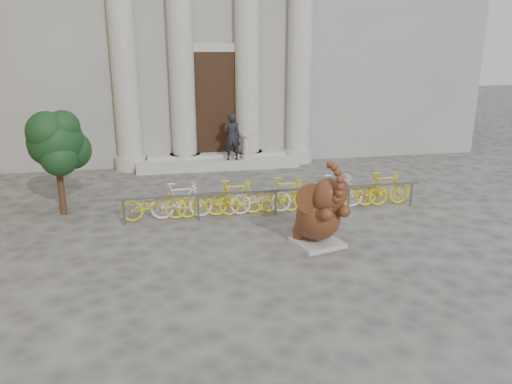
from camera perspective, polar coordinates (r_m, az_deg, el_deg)
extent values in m
plane|color=#474442|center=(10.15, 2.39, -9.90)|extent=(80.00, 80.00, 0.00)
cube|color=gray|center=(23.94, -6.44, 20.18)|extent=(22.00, 10.00, 12.00)
cube|color=black|center=(18.98, -4.69, 9.94)|extent=(2.40, 0.16, 4.00)
cylinder|color=#A8A59E|center=(18.63, -14.91, 14.57)|extent=(0.90, 0.90, 8.00)
cylinder|color=#A8A59E|center=(18.63, -8.56, 14.93)|extent=(0.90, 0.90, 8.00)
cylinder|color=#A8A59E|center=(18.91, -1.03, 15.13)|extent=(0.90, 0.90, 8.00)
cylinder|color=#A8A59E|center=(19.37, 5.01, 15.11)|extent=(0.90, 0.90, 8.00)
cube|color=#A8A59E|center=(18.84, -4.34, 3.34)|extent=(6.00, 1.20, 0.36)
cube|color=#A8A59E|center=(11.79, 7.04, -5.79)|extent=(1.25, 1.18, 0.10)
ellipsoid|color=black|center=(11.83, 6.50, -3.78)|extent=(1.06, 1.03, 0.67)
ellipsoid|color=black|center=(11.57, 7.10, -2.75)|extent=(1.29, 1.47, 1.08)
cylinder|color=black|center=(11.86, 4.97, -4.60)|extent=(0.38, 0.38, 0.27)
cylinder|color=black|center=(12.15, 7.25, -4.15)|extent=(0.38, 0.38, 0.27)
cylinder|color=black|center=(11.05, 7.33, -2.56)|extent=(0.40, 0.67, 0.42)
cylinder|color=black|center=(11.30, 9.27, -2.20)|extent=(0.40, 0.67, 0.42)
ellipsoid|color=black|center=(11.09, 8.27, -0.48)|extent=(0.86, 0.83, 0.83)
cylinder|color=black|center=(11.02, 6.37, -0.76)|extent=(0.71, 0.09, 0.71)
cylinder|color=black|center=(11.40, 9.38, -0.28)|extent=(0.62, 0.43, 0.71)
cone|color=beige|center=(10.91, 8.31, -1.70)|extent=(0.18, 0.24, 0.11)
cone|color=beige|center=(11.05, 9.38, -1.51)|extent=(0.07, 0.24, 0.11)
cube|color=slate|center=(13.47, 2.28, 0.17)|extent=(8.42, 0.06, 0.06)
cylinder|color=slate|center=(13.26, -14.85, -2.26)|extent=(0.06, 0.06, 0.70)
cylinder|color=slate|center=(13.26, -6.62, -1.80)|extent=(0.06, 0.06, 0.70)
cylinder|color=slate|center=(13.58, 2.26, -1.25)|extent=(0.06, 0.06, 0.70)
cylinder|color=slate|center=(14.20, 10.55, -0.71)|extent=(0.06, 0.06, 0.70)
cylinder|color=slate|center=(15.00, 17.33, -0.26)|extent=(0.06, 0.06, 0.70)
imported|color=yellow|center=(13.42, -11.61, -1.14)|extent=(1.70, 0.50, 1.00)
imported|color=silver|center=(13.43, -8.53, -0.96)|extent=(1.66, 0.47, 1.00)
imported|color=yellow|center=(13.48, -5.47, -0.78)|extent=(1.70, 0.50, 1.00)
imported|color=yellow|center=(13.56, -2.43, -0.60)|extent=(1.66, 0.47, 1.00)
imported|color=silver|center=(13.69, 0.55, -0.43)|extent=(1.70, 0.50, 1.00)
imported|color=yellow|center=(13.85, 3.48, -0.25)|extent=(1.66, 0.47, 1.00)
imported|color=yellow|center=(14.04, 6.33, -0.08)|extent=(1.70, 0.50, 1.00)
imported|color=silver|center=(14.27, 9.10, 0.08)|extent=(1.66, 0.47, 1.00)
imported|color=yellow|center=(14.53, 11.77, 0.24)|extent=(1.70, 0.50, 1.00)
imported|color=yellow|center=(14.83, 14.34, 0.40)|extent=(1.66, 0.47, 1.00)
cylinder|color=#332114|center=(14.50, -21.43, 0.91)|extent=(0.17, 0.17, 1.75)
sphere|color=black|center=(14.25, -21.92, 5.41)|extent=(1.45, 1.45, 1.45)
sphere|color=black|center=(14.43, -20.34, 4.53)|extent=(1.07, 1.07, 1.07)
sphere|color=black|center=(14.57, -22.81, 4.76)|extent=(0.97, 0.97, 0.97)
sphere|color=black|center=(14.02, -21.57, 3.66)|extent=(0.97, 0.97, 0.97)
sphere|color=black|center=(14.04, -22.77, 6.37)|extent=(1.07, 1.07, 1.07)
sphere|color=black|center=(14.04, -21.19, 6.95)|extent=(0.87, 0.87, 0.87)
imported|color=black|center=(18.35, -2.78, 6.33)|extent=(0.63, 0.42, 1.72)
cylinder|color=#A8A59E|center=(18.65, -1.10, 3.99)|extent=(0.39, 0.39, 0.12)
cylinder|color=#A8A59E|center=(18.57, -1.11, 5.13)|extent=(0.27, 0.27, 0.87)
cylinder|color=#A8A59E|center=(18.48, -1.12, 6.55)|extent=(0.39, 0.39, 0.10)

